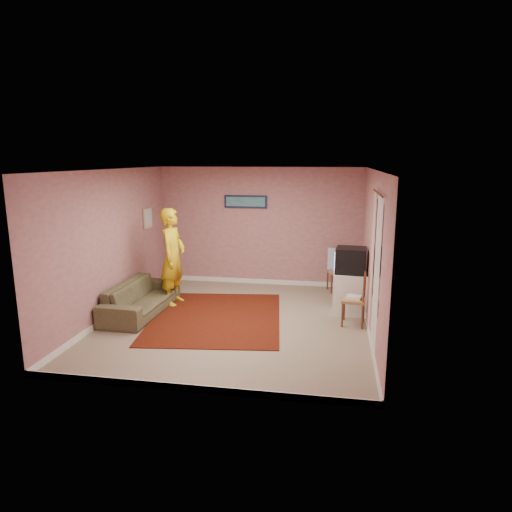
% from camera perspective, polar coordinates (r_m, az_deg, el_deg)
% --- Properties ---
extents(ground, '(5.00, 5.00, 0.00)m').
position_cam_1_polar(ground, '(8.03, -2.52, -8.16)').
color(ground, gray).
rests_on(ground, ground).
extents(wall_back, '(4.50, 0.02, 2.60)m').
position_cam_1_polar(wall_back, '(10.10, 0.42, 3.69)').
color(wall_back, tan).
rests_on(wall_back, ground).
extents(wall_front, '(4.50, 0.02, 2.60)m').
position_cam_1_polar(wall_front, '(5.33, -8.36, -4.18)').
color(wall_front, tan).
rests_on(wall_front, ground).
extents(wall_left, '(0.02, 5.00, 2.60)m').
position_cam_1_polar(wall_left, '(8.45, -17.70, 1.43)').
color(wall_left, tan).
rests_on(wall_left, ground).
extents(wall_right, '(0.02, 5.00, 2.60)m').
position_cam_1_polar(wall_right, '(7.53, 14.35, 0.38)').
color(wall_right, tan).
rests_on(wall_right, ground).
extents(ceiling, '(4.50, 5.00, 0.02)m').
position_cam_1_polar(ceiling, '(7.54, -2.71, 10.72)').
color(ceiling, silver).
rests_on(ceiling, wall_back).
extents(baseboard_back, '(4.50, 0.02, 0.10)m').
position_cam_1_polar(baseboard_back, '(10.35, 0.40, -3.18)').
color(baseboard_back, white).
rests_on(baseboard_back, ground).
extents(baseboard_front, '(4.50, 0.02, 0.10)m').
position_cam_1_polar(baseboard_front, '(5.82, -7.94, -16.06)').
color(baseboard_front, white).
rests_on(baseboard_front, ground).
extents(baseboard_left, '(0.02, 5.00, 0.10)m').
position_cam_1_polar(baseboard_left, '(8.75, -17.12, -6.64)').
color(baseboard_left, white).
rests_on(baseboard_left, ground).
extents(baseboard_right, '(0.02, 5.00, 0.10)m').
position_cam_1_polar(baseboard_right, '(7.88, 13.80, -8.55)').
color(baseboard_right, white).
rests_on(baseboard_right, ground).
extents(window, '(0.01, 1.10, 1.50)m').
position_cam_1_polar(window, '(6.62, 14.95, 0.09)').
color(window, black).
rests_on(window, wall_right).
extents(curtain_sheer, '(0.01, 0.75, 2.10)m').
position_cam_1_polar(curtain_sheer, '(6.52, 14.85, -1.90)').
color(curtain_sheer, silver).
rests_on(curtain_sheer, wall_right).
extents(curtain_floral, '(0.01, 0.35, 2.10)m').
position_cam_1_polar(curtain_floral, '(7.20, 14.26, -0.56)').
color(curtain_floral, silver).
rests_on(curtain_floral, wall_right).
extents(curtain_rod, '(0.02, 1.40, 0.02)m').
position_cam_1_polar(curtain_rod, '(6.50, 14.98, 7.62)').
color(curtain_rod, brown).
rests_on(curtain_rod, wall_right).
extents(picture_back, '(0.95, 0.04, 0.28)m').
position_cam_1_polar(picture_back, '(10.05, -1.31, 6.81)').
color(picture_back, '#151A3A').
rests_on(picture_back, wall_back).
extents(picture_left, '(0.04, 0.38, 0.42)m').
position_cam_1_polar(picture_left, '(9.82, -13.37, 4.59)').
color(picture_left, tan).
rests_on(picture_left, wall_left).
extents(area_rug, '(2.57, 3.06, 0.01)m').
position_cam_1_polar(area_rug, '(8.24, -5.00, -7.61)').
color(area_rug, black).
rests_on(area_rug, ground).
extents(tv_cabinet, '(0.59, 0.54, 0.76)m').
position_cam_1_polar(tv_cabinet, '(8.52, 11.60, -4.52)').
color(tv_cabinet, white).
rests_on(tv_cabinet, ground).
extents(crt_tv, '(0.58, 0.53, 0.46)m').
position_cam_1_polar(crt_tv, '(8.37, 11.74, -0.53)').
color(crt_tv, black).
rests_on(crt_tv, tv_cabinet).
extents(chair_a, '(0.48, 0.47, 0.47)m').
position_cam_1_polar(chair_a, '(9.80, 10.18, -1.38)').
color(chair_a, tan).
rests_on(chair_a, ground).
extents(dvd_player, '(0.36, 0.30, 0.05)m').
position_cam_1_polar(dvd_player, '(9.81, 10.17, -1.71)').
color(dvd_player, '#ACACB1').
rests_on(dvd_player, chair_a).
extents(blue_throw, '(0.44, 0.05, 0.46)m').
position_cam_1_polar(blue_throw, '(9.78, 10.22, -0.38)').
color(blue_throw, '#91C5EE').
rests_on(blue_throw, chair_a).
extents(chair_b, '(0.43, 0.44, 0.49)m').
position_cam_1_polar(chair_b, '(7.89, 12.15, -4.59)').
color(chair_b, tan).
rests_on(chair_b, ground).
extents(game_console, '(0.27, 0.23, 0.05)m').
position_cam_1_polar(game_console, '(7.91, 12.13, -5.04)').
color(game_console, white).
rests_on(game_console, chair_b).
extents(sofa, '(0.82, 1.99, 0.58)m').
position_cam_1_polar(sofa, '(8.61, -14.17, -5.09)').
color(sofa, brown).
rests_on(sofa, ground).
extents(person, '(0.49, 0.71, 1.87)m').
position_cam_1_polar(person, '(8.88, -10.35, -0.08)').
color(person, gold).
rests_on(person, ground).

